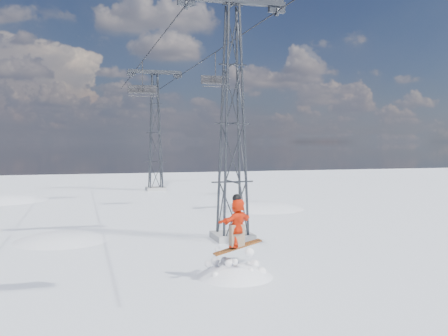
% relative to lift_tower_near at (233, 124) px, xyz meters
% --- Properties ---
extents(ground, '(120.00, 120.00, 0.00)m').
position_rel_lift_tower_near_xyz_m(ground, '(-0.80, -8.00, -5.47)').
color(ground, white).
rests_on(ground, ground).
extents(lift_tower_near, '(5.20, 1.80, 11.43)m').
position_rel_lift_tower_near_xyz_m(lift_tower_near, '(0.00, 0.00, 0.00)').
color(lift_tower_near, '#999999').
rests_on(lift_tower_near, ground).
extents(lift_tower_far, '(5.20, 1.80, 11.43)m').
position_rel_lift_tower_near_xyz_m(lift_tower_far, '(0.00, 25.00, 0.00)').
color(lift_tower_far, '#999999').
rests_on(lift_tower_far, ground).
extents(haul_cables, '(4.46, 51.00, 0.06)m').
position_rel_lift_tower_near_xyz_m(haul_cables, '(0.00, 11.50, 5.38)').
color(haul_cables, black).
rests_on(haul_cables, ground).
extents(snowboarder_jump, '(4.40, 4.40, 6.84)m').
position_rel_lift_tower_near_xyz_m(snowboarder_jump, '(-1.85, -6.30, -7.10)').
color(snowboarder_jump, white).
rests_on(snowboarder_jump, ground).
extents(lift_chair_mid, '(1.96, 0.56, 2.43)m').
position_rel_lift_tower_near_xyz_m(lift_chair_mid, '(2.20, 11.26, 3.43)').
color(lift_chair_mid, black).
rests_on(lift_chair_mid, ground).
extents(lift_chair_far, '(2.22, 0.64, 2.76)m').
position_rel_lift_tower_near_xyz_m(lift_chair_far, '(-2.20, 16.49, 3.17)').
color(lift_chair_far, black).
rests_on(lift_chair_far, ground).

